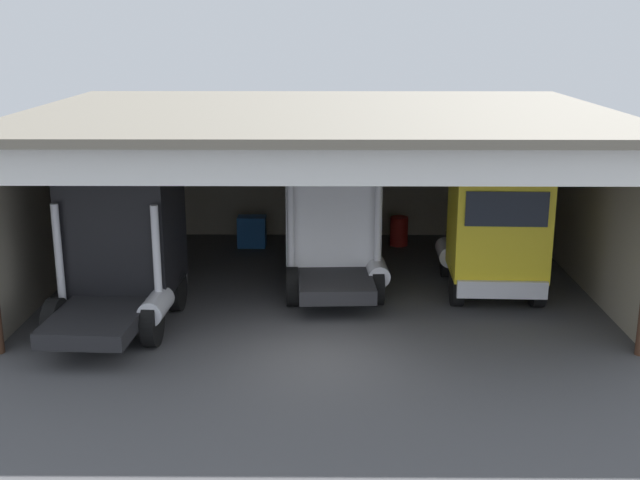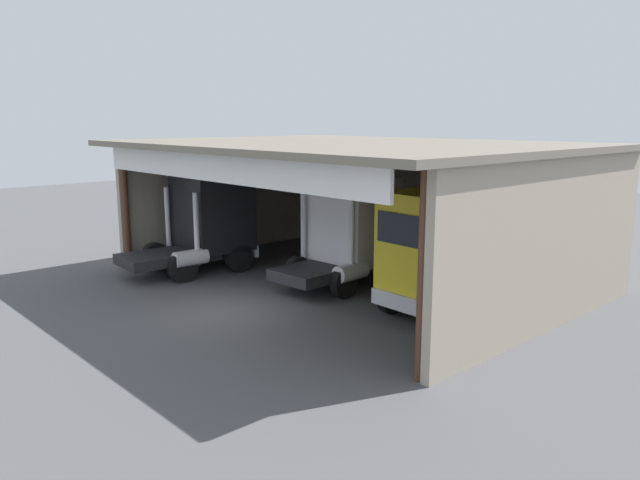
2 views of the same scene
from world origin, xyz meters
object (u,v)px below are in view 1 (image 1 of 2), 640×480
Objects in this scene: oil_drum at (399,231)px; tool_cart at (252,231)px; truck_white_yard_outside at (333,219)px; truck_yellow_center_right_bay at (494,229)px; truck_black_center_left_bay at (122,244)px.

tool_cart reaches higher than oil_drum.
truck_white_yard_outside reaches higher than truck_yellow_center_right_bay.
truck_black_center_left_bay is 5.23× the size of oil_drum.
tool_cart is (-2.58, 4.10, -1.41)m from truck_white_yard_outside.
truck_yellow_center_right_bay reaches higher than tool_cart.
truck_yellow_center_right_bay is 5.59m from oil_drum.
truck_black_center_left_bay reaches higher than truck_yellow_center_right_bay.
tool_cart is at bearing 119.54° from truck_white_yard_outside.
truck_black_center_left_bay is at bearing 13.12° from truck_yellow_center_right_bay.
truck_black_center_left_bay reaches higher than truck_white_yard_outside.
truck_yellow_center_right_bay is (4.20, -0.73, -0.06)m from truck_white_yard_outside.
truck_white_yard_outside is 5.04m from oil_drum.
tool_cart is (-6.78, 4.83, -1.35)m from truck_yellow_center_right_bay.
truck_yellow_center_right_bay is at bearing 14.06° from truck_black_center_left_bay.
truck_white_yard_outside reaches higher than tool_cart.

